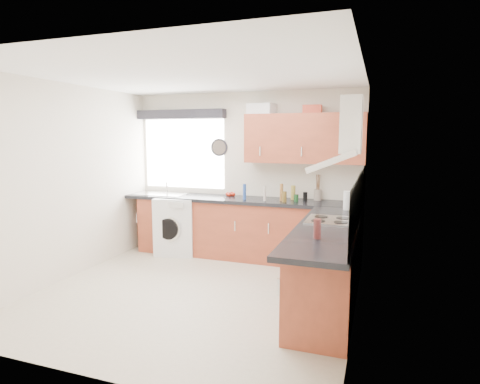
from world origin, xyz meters
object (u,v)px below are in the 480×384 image
at_px(extractor_hood, 343,142).
at_px(washing_machine, 178,225).
at_px(oven, 329,263).
at_px(upper_cabinets, 304,139).

distance_m(extractor_hood, washing_machine, 3.11).
xyz_separation_m(oven, upper_cabinets, (-0.55, 1.32, 1.38)).
height_order(oven, washing_machine, washing_machine).
bearing_deg(upper_cabinets, washing_machine, -173.37).
relative_size(oven, washing_machine, 0.95).
height_order(oven, extractor_hood, extractor_hood).
bearing_deg(washing_machine, oven, -35.57).
xyz_separation_m(extractor_hood, washing_machine, (-2.59, 1.10, -1.32)).
distance_m(oven, washing_machine, 2.72).
height_order(extractor_hood, upper_cabinets, upper_cabinets).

